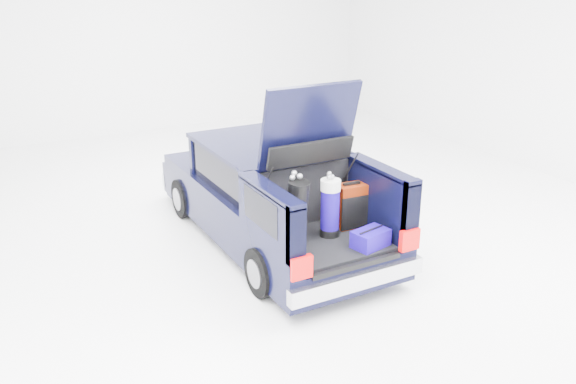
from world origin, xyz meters
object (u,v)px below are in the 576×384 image
car (268,194)px  red_suitcase (351,206)px  blue_golf_bag (330,207)px  blue_duffel (371,238)px  black_golf_bag (296,213)px

car → red_suitcase: size_ratio=7.70×
blue_golf_bag → blue_duffel: blue_golf_bag is taller
red_suitcase → blue_golf_bag: size_ratio=0.73×
car → red_suitcase: 1.48m
car → blue_duffel: car is taller
car → blue_golf_bag: bearing=-85.5°
red_suitcase → blue_duffel: size_ratio=1.24×
car → blue_duffel: (0.38, -1.98, 0.03)m
black_golf_bag → car: bearing=60.4°
black_golf_bag → blue_duffel: 0.95m
car → black_golf_bag: size_ratio=5.00×
red_suitcase → blue_golf_bag: (-0.38, -0.10, 0.09)m
red_suitcase → blue_duffel: (-0.12, -0.61, -0.18)m
blue_golf_bag → red_suitcase: bearing=-6.8°
car → red_suitcase: car is taller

